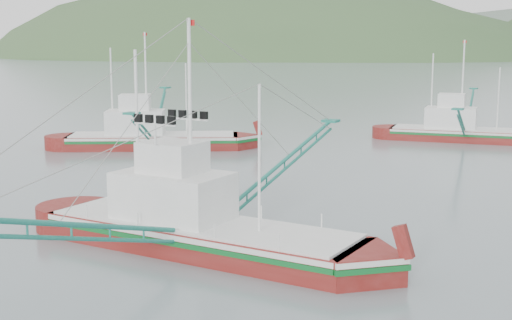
% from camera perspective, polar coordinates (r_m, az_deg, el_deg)
% --- Properties ---
extents(ground, '(1200.00, 1200.00, 0.00)m').
position_cam_1_polar(ground, '(32.35, -4.76, -7.19)').
color(ground, slate).
rests_on(ground, ground).
extents(main_boat, '(15.33, 27.28, 11.05)m').
position_cam_1_polar(main_boat, '(32.01, -4.81, -4.43)').
color(main_boat, maroon).
rests_on(main_boat, ground).
extents(bg_boat_far, '(14.08, 24.80, 10.08)m').
position_cam_1_polar(bg_boat_far, '(69.21, 16.28, 2.72)').
color(bg_boat_far, maroon).
rests_on(bg_boat_far, ground).
extents(bg_boat_left, '(16.91, 24.78, 10.79)m').
position_cam_1_polar(bg_boat_left, '(62.47, -8.37, 2.97)').
color(bg_boat_left, maroon).
rests_on(bg_boat_left, ground).
extents(headland_left, '(448.00, 308.00, 210.00)m').
position_cam_1_polar(headland_left, '(433.48, -0.54, 8.33)').
color(headland_left, '#35542B').
rests_on(headland_left, ground).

